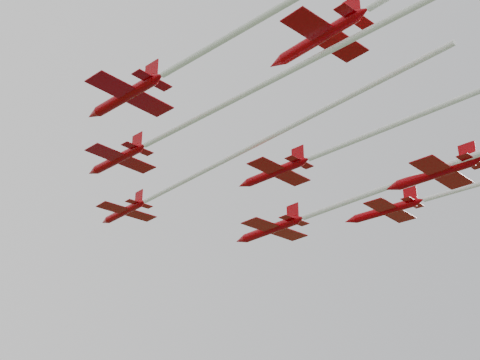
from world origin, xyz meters
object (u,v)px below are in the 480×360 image
jet_row3_left (232,35)px  jet_row2_left (193,120)px  jet_row2_right (334,206)px  jet_row3_right (470,186)px  jet_row3_mid (352,141)px  jet_lead (189,179)px

jet_row3_left → jet_row2_left: bearing=59.2°
jet_row2_right → jet_row3_right: 16.99m
jet_row2_left → jet_row3_mid: 16.17m
jet_row2_right → jet_row3_left: size_ratio=0.95×
jet_row2_left → jet_row3_left: jet_row3_left is taller
jet_row3_right → jet_row3_mid: bearing=172.9°
jet_row3_left → jet_row3_mid: jet_row3_left is taller
jet_lead → jet_row3_left: size_ratio=1.05×
jet_row2_right → jet_row3_right: jet_row3_right is taller
jet_lead → jet_row3_mid: bearing=-80.0°
jet_row2_right → jet_row3_mid: size_ratio=1.11×
jet_row3_left → jet_row3_right: 42.32m
jet_row3_right → jet_lead: bearing=133.2°
jet_row2_right → jet_row3_mid: jet_row3_mid is taller
jet_lead → jet_row2_left: bearing=-126.1°
jet_lead → jet_row3_mid: (8.09, -20.82, -2.30)m
jet_row3_mid → jet_row3_right: size_ratio=0.89×
jet_row2_left → jet_row3_right: (37.20, -1.24, 1.10)m
jet_row3_left → jet_row3_right: bearing=-0.1°
jet_row2_right → jet_row2_left: bearing=-174.2°
jet_row3_mid → jet_row3_right: jet_row3_right is taller
jet_row2_left → jet_row3_right: jet_row3_right is taller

